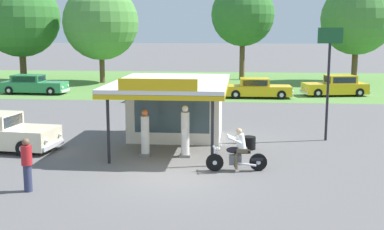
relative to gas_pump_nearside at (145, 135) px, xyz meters
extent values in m
plane|color=#5B5959|center=(1.48, -2.84, -0.87)|extent=(300.00, 300.00, 0.00)
cube|color=#56843D|center=(1.48, 27.16, -0.86)|extent=(120.00, 24.00, 0.01)
cube|color=silver|center=(0.81, 3.52, 0.49)|extent=(4.16, 3.09, 2.71)
cube|color=#384C56|center=(0.81, 1.99, 0.54)|extent=(3.33, 0.05, 1.74)
cube|color=silver|center=(0.81, 1.81, 1.93)|extent=(4.86, 7.00, 0.16)
cube|color=gold|center=(0.81, 1.81, 1.75)|extent=(4.86, 7.00, 0.18)
cube|color=gold|center=(0.81, -1.66, 2.23)|extent=(2.92, 0.08, 0.44)
cylinder|color=black|center=(2.80, -1.29, 0.49)|extent=(0.12, 0.12, 2.71)
cylinder|color=black|center=(-1.17, -1.29, 0.49)|extent=(0.12, 0.12, 2.71)
cube|color=slate|center=(0.00, 0.00, -0.82)|extent=(0.44, 0.44, 0.10)
cylinder|color=silver|center=(0.00, 0.00, 0.00)|extent=(0.34, 0.34, 1.53)
cube|color=white|center=(0.00, -0.18, 0.08)|extent=(0.22, 0.02, 0.28)
sphere|color=orange|center=(0.00, 0.00, 0.90)|extent=(0.26, 0.26, 0.26)
cube|color=slate|center=(1.63, 0.00, -0.82)|extent=(0.44, 0.44, 0.10)
cylinder|color=silver|center=(1.63, 0.00, 0.09)|extent=(0.34, 0.34, 1.72)
cube|color=white|center=(1.63, -0.18, 0.18)|extent=(0.22, 0.02, 0.28)
sphere|color=white|center=(1.63, 0.00, 1.09)|extent=(0.26, 0.26, 0.26)
cylinder|color=black|center=(2.92, -1.96, -0.55)|extent=(0.65, 0.18, 0.64)
cylinder|color=silver|center=(2.92, -1.96, -0.55)|extent=(0.17, 0.14, 0.16)
cylinder|color=black|center=(4.50, -1.77, -0.55)|extent=(0.65, 0.18, 0.64)
cylinder|color=silver|center=(4.50, -1.77, -0.55)|extent=(0.17, 0.14, 0.16)
ellipsoid|color=black|center=(3.61, -1.88, -0.09)|extent=(0.59, 0.31, 0.24)
cube|color=#59595E|center=(3.66, -1.87, -0.45)|extent=(0.47, 0.29, 0.36)
cube|color=black|center=(3.96, -1.83, -0.15)|extent=(0.51, 0.32, 0.10)
cylinder|color=silver|center=(3.02, -1.95, -0.27)|extent=(0.37, 0.11, 0.71)
cylinder|color=silver|center=(3.14, -1.93, 0.11)|extent=(0.12, 0.70, 0.04)
sphere|color=silver|center=(3.04, -1.95, -0.05)|extent=(0.16, 0.16, 0.16)
cube|color=black|center=(4.45, -1.77, -0.43)|extent=(0.46, 0.23, 0.12)
cylinder|color=silver|center=(4.08, -1.96, -0.59)|extent=(0.71, 0.17, 0.18)
cube|color=brown|center=(3.89, -1.84, -0.09)|extent=(0.44, 0.39, 0.14)
cylinder|color=brown|center=(3.71, -2.03, -0.49)|extent=(0.15, 0.24, 0.56)
cylinder|color=brown|center=(3.67, -1.71, -0.49)|extent=(0.15, 0.24, 0.56)
cylinder|color=white|center=(3.85, -1.85, 0.23)|extent=(0.45, 0.37, 0.60)
sphere|color=tan|center=(3.79, -1.85, 0.60)|extent=(0.22, 0.22, 0.22)
cylinder|color=white|center=(3.64, -2.07, 0.31)|extent=(0.54, 0.16, 0.31)
cylinder|color=white|center=(3.59, -1.68, 0.31)|extent=(0.54, 0.16, 0.31)
cube|color=#283847|center=(-5.71, 0.35, 0.41)|extent=(0.20, 1.45, 0.45)
cube|color=#283847|center=(-6.55, 1.26, 0.41)|extent=(1.63, 0.21, 0.43)
cube|color=silver|center=(-3.93, 0.16, -0.57)|extent=(0.31, 1.77, 0.18)
sphere|color=white|center=(-3.86, 0.75, -0.24)|extent=(0.18, 0.18, 0.18)
sphere|color=white|center=(-3.99, -0.43, -0.24)|extent=(0.18, 0.18, 0.18)
cylinder|color=black|center=(-4.67, 1.12, -0.54)|extent=(0.68, 0.27, 0.66)
cylinder|color=silver|center=(-4.67, 1.12, -0.54)|extent=(0.32, 0.25, 0.30)
cylinder|color=black|center=(-4.86, -0.62, -0.54)|extent=(0.68, 0.27, 0.66)
cylinder|color=silver|center=(-4.86, -0.62, -0.54)|extent=(0.32, 0.25, 0.30)
cube|color=gold|center=(10.94, 19.38, -0.29)|extent=(5.00, 2.72, 0.78)
cube|color=gold|center=(11.36, 19.46, 0.40)|extent=(2.36, 2.00, 0.60)
cube|color=#283847|center=(10.35, 19.26, 0.40)|extent=(0.31, 1.43, 0.48)
cube|color=#283847|center=(11.51, 18.67, 0.40)|extent=(1.75, 0.37, 0.45)
cube|color=#283847|center=(11.20, 20.24, 0.40)|extent=(1.75, 0.37, 0.45)
cube|color=silver|center=(8.59, 18.92, -0.57)|extent=(0.45, 1.76, 0.18)
cube|color=silver|center=(13.30, 19.83, -0.57)|extent=(0.45, 1.76, 0.18)
sphere|color=white|center=(8.69, 18.34, -0.25)|extent=(0.18, 0.18, 0.18)
sphere|color=white|center=(8.47, 19.50, -0.25)|extent=(0.18, 0.18, 0.18)
cylinder|color=black|center=(9.53, 18.22, -0.54)|extent=(0.69, 0.32, 0.66)
cylinder|color=silver|center=(9.53, 18.22, -0.54)|extent=(0.33, 0.27, 0.30)
cylinder|color=black|center=(9.20, 19.92, -0.54)|extent=(0.69, 0.32, 0.66)
cylinder|color=silver|center=(9.20, 19.92, -0.54)|extent=(0.33, 0.27, 0.30)
cylinder|color=black|center=(12.69, 18.83, -0.54)|extent=(0.69, 0.32, 0.66)
cylinder|color=silver|center=(12.69, 18.83, -0.54)|extent=(0.33, 0.27, 0.30)
cylinder|color=black|center=(12.36, 20.53, -0.54)|extent=(0.69, 0.32, 0.66)
cylinder|color=silver|center=(12.36, 20.53, -0.54)|extent=(0.33, 0.27, 0.30)
cube|color=#2D844C|center=(-12.33, 18.26, -0.30)|extent=(5.03, 1.99, 0.77)
cube|color=#2D844C|center=(-12.83, 18.28, 0.35)|extent=(2.34, 1.67, 0.54)
cube|color=#283847|center=(-11.71, 18.24, 0.35)|extent=(0.09, 1.40, 0.43)
cube|color=#283847|center=(-12.80, 19.06, 0.35)|extent=(1.94, 0.10, 0.41)
cube|color=#283847|center=(-12.86, 17.50, 0.35)|extent=(1.94, 0.10, 0.41)
cube|color=silver|center=(-9.82, 18.17, -0.57)|extent=(0.18, 1.71, 0.18)
cube|color=silver|center=(-14.85, 18.36, -0.57)|extent=(0.18, 1.71, 0.18)
sphere|color=white|center=(-9.79, 18.74, -0.26)|extent=(0.18, 0.18, 0.18)
sphere|color=white|center=(-9.83, 17.59, -0.26)|extent=(0.18, 0.18, 0.18)
cylinder|color=black|center=(-10.61, 19.04, -0.54)|extent=(0.67, 0.22, 0.66)
cylinder|color=silver|center=(-10.61, 19.04, -0.54)|extent=(0.31, 0.23, 0.30)
cylinder|color=black|center=(-10.68, 17.36, -0.54)|extent=(0.67, 0.22, 0.66)
cylinder|color=silver|center=(-10.68, 17.36, -0.54)|extent=(0.31, 0.23, 0.30)
cylinder|color=black|center=(-13.99, 19.16, -0.54)|extent=(0.67, 0.22, 0.66)
cylinder|color=silver|center=(-13.99, 19.16, -0.54)|extent=(0.31, 0.23, 0.30)
cylinder|color=black|center=(-14.05, 17.49, -0.54)|extent=(0.67, 0.22, 0.66)
cylinder|color=silver|center=(-14.05, 17.49, -0.54)|extent=(0.31, 0.23, 0.30)
cube|color=red|center=(-1.22, 14.98, -0.32)|extent=(5.02, 2.17, 0.74)
cube|color=red|center=(-1.49, 15.00, 0.34)|extent=(2.13, 1.72, 0.57)
cube|color=#283847|center=(-0.52, 14.92, 0.34)|extent=(0.16, 1.37, 0.46)
cube|color=#283847|center=(-1.43, 15.76, 0.34)|extent=(1.70, 0.18, 0.44)
cube|color=#283847|center=(-1.56, 14.24, 0.34)|extent=(1.70, 0.18, 0.44)
cube|color=silver|center=(1.24, 14.76, -0.57)|extent=(0.26, 1.68, 0.18)
cube|color=silver|center=(-3.68, 15.19, -0.57)|extent=(0.26, 1.68, 0.18)
sphere|color=white|center=(1.30, 15.33, -0.28)|extent=(0.18, 0.18, 0.18)
sphere|color=white|center=(1.20, 14.20, -0.28)|extent=(0.18, 0.18, 0.18)
cylinder|color=black|center=(0.50, 15.65, -0.54)|extent=(0.67, 0.26, 0.66)
cylinder|color=silver|center=(0.50, 15.65, -0.54)|extent=(0.31, 0.24, 0.30)
cylinder|color=black|center=(0.36, 14.02, -0.54)|extent=(0.67, 0.26, 0.66)
cylinder|color=silver|center=(0.36, 14.02, -0.54)|extent=(0.31, 0.24, 0.30)
cylinder|color=black|center=(-2.80, 15.94, -0.54)|extent=(0.67, 0.26, 0.66)
cylinder|color=silver|center=(-2.80, 15.94, -0.54)|extent=(0.31, 0.24, 0.30)
cylinder|color=black|center=(-2.95, 14.30, -0.54)|extent=(0.67, 0.26, 0.66)
cylinder|color=silver|center=(-2.95, 14.30, -0.54)|extent=(0.31, 0.24, 0.30)
cube|color=gold|center=(5.08, 17.75, -0.33)|extent=(4.90, 2.01, 0.71)
cube|color=gold|center=(4.82, 17.74, 0.30)|extent=(2.15, 1.71, 0.55)
cube|color=#283847|center=(5.86, 17.77, 0.30)|extent=(0.08, 1.47, 0.44)
cube|color=#283847|center=(4.80, 18.55, 0.30)|extent=(1.79, 0.08, 0.42)
cube|color=#283847|center=(4.84, 16.93, 0.30)|extent=(1.79, 0.08, 0.42)
cube|color=silver|center=(7.54, 17.81, -0.57)|extent=(0.17, 1.79, 0.18)
cube|color=silver|center=(2.62, 17.68, -0.57)|extent=(0.17, 1.79, 0.18)
sphere|color=white|center=(7.53, 18.41, -0.29)|extent=(0.18, 0.18, 0.18)
sphere|color=white|center=(7.56, 17.21, -0.29)|extent=(0.18, 0.18, 0.18)
cylinder|color=black|center=(6.71, 18.67, -0.54)|extent=(0.66, 0.22, 0.66)
cylinder|color=silver|center=(6.71, 18.67, -0.54)|extent=(0.30, 0.23, 0.30)
cylinder|color=black|center=(6.75, 16.91, -0.54)|extent=(0.66, 0.22, 0.66)
cylinder|color=silver|center=(6.75, 16.91, -0.54)|extent=(0.30, 0.23, 0.30)
cylinder|color=black|center=(3.41, 18.59, -0.54)|extent=(0.66, 0.22, 0.66)
cylinder|color=silver|center=(3.41, 18.59, -0.54)|extent=(0.30, 0.23, 0.30)
cylinder|color=black|center=(3.45, 16.82, -0.54)|extent=(0.66, 0.22, 0.66)
cylinder|color=silver|center=(3.45, 16.82, -0.54)|extent=(0.30, 0.23, 0.30)
cylinder|color=#2D3351|center=(-2.86, -4.84, -0.43)|extent=(0.26, 0.26, 0.87)
cylinder|color=#B21E23|center=(-2.86, -4.84, 0.31)|extent=(0.34, 0.34, 0.62)
sphere|color=brown|center=(-2.86, -4.84, 0.74)|extent=(0.24, 0.24, 0.24)
cylinder|color=brown|center=(-17.06, 26.94, 0.77)|extent=(0.61, 0.61, 3.27)
sphere|color=#33702D|center=(-17.06, 26.94, 5.19)|extent=(7.42, 7.42, 7.42)
sphere|color=#33702D|center=(-16.78, 27.67, 4.45)|extent=(4.90, 4.90, 4.90)
cylinder|color=brown|center=(14.49, 29.28, 0.85)|extent=(0.55, 0.55, 3.43)
sphere|color=#427F38|center=(14.49, 29.28, 5.08)|extent=(6.71, 6.71, 6.71)
sphere|color=#427F38|center=(15.13, 28.74, 4.41)|extent=(3.43, 3.43, 3.43)
cylinder|color=brown|center=(-9.19, 26.58, 0.64)|extent=(0.48, 0.48, 3.00)
sphere|color=#4C893D|center=(-9.19, 26.58, 4.75)|extent=(6.97, 6.97, 6.97)
cylinder|color=brown|center=(3.89, 30.87, 1.17)|extent=(0.52, 0.52, 4.08)
sphere|color=#33702D|center=(3.89, 30.87, 5.54)|extent=(6.21, 6.21, 6.21)
cylinder|color=black|center=(7.76, 3.59, 1.35)|extent=(0.12, 0.12, 4.44)
cube|color=#195128|center=(7.76, 3.59, 3.92)|extent=(1.10, 0.08, 0.70)
cylinder|color=black|center=(4.19, 1.52, -0.78)|extent=(0.60, 0.60, 0.18)
cylinder|color=black|center=(4.19, 1.52, -0.60)|extent=(0.60, 0.60, 0.18)
cylinder|color=black|center=(4.19, 1.52, -0.42)|extent=(0.60, 0.60, 0.18)
camera|label=1|loc=(3.83, -19.59, 4.28)|focal=47.02mm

